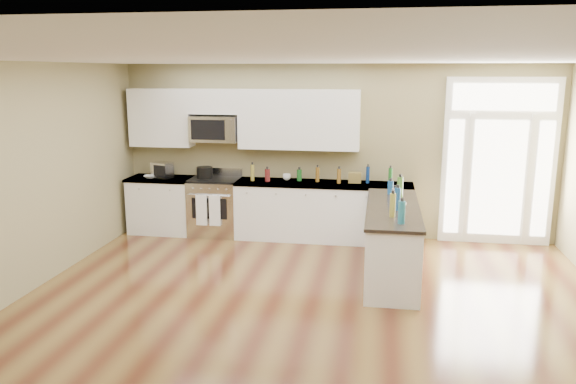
{
  "coord_description": "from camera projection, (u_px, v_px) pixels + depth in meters",
  "views": [
    {
      "loc": [
        0.74,
        -5.06,
        2.69
      ],
      "look_at": [
        -0.44,
        2.0,
        1.14
      ],
      "focal_mm": 35.0,
      "sensor_mm": 36.0,
      "label": 1
    }
  ],
  "objects": [
    {
      "name": "upper_cabinet_right",
      "position": [
        299.0,
        120.0,
        8.95
      ],
      "size": [
        1.94,
        0.33,
        0.95
      ],
      "primitive_type": "cube",
      "color": "white",
      "rests_on": "room_shell"
    },
    {
      "name": "back_cabinet_left",
      "position": [
        163.0,
        206.0,
        9.49
      ],
      "size": [
        1.1,
        0.66,
        0.94
      ],
      "color": "white",
      "rests_on": "ground"
    },
    {
      "name": "kitchen_range",
      "position": [
        215.0,
        206.0,
        9.34
      ],
      "size": [
        0.8,
        0.71,
        1.08
      ],
      "color": "silver",
      "rests_on": "ground"
    },
    {
      "name": "back_cabinet_right",
      "position": [
        322.0,
        213.0,
        9.06
      ],
      "size": [
        2.85,
        0.66,
        0.94
      ],
      "color": "white",
      "rests_on": "ground"
    },
    {
      "name": "counter_bottles",
      "position": [
        359.0,
        187.0,
        7.98
      ],
      "size": [
        2.39,
        2.46,
        0.31
      ],
      "color": "#19591E",
      "rests_on": "back_cabinet_right"
    },
    {
      "name": "upper_cabinet_short",
      "position": [
        215.0,
        101.0,
        9.11
      ],
      "size": [
        0.82,
        0.33,
        0.4
      ],
      "primitive_type": "cube",
      "color": "white",
      "rests_on": "room_shell"
    },
    {
      "name": "upper_cabinet_left",
      "position": [
        161.0,
        118.0,
        9.32
      ],
      "size": [
        1.04,
        0.33,
        0.95
      ],
      "primitive_type": "cube",
      "color": "white",
      "rests_on": "room_shell"
    },
    {
      "name": "cardboard_box",
      "position": [
        355.0,
        178.0,
        8.94
      ],
      "size": [
        0.21,
        0.15,
        0.16
      ],
      "primitive_type": "cube",
      "rotation": [
        0.0,
        0.0,
        0.04
      ],
      "color": "brown",
      "rests_on": "back_cabinet_right"
    },
    {
      "name": "entry_door",
      "position": [
        499.0,
        162.0,
        8.7
      ],
      "size": [
        1.7,
        0.1,
        2.6
      ],
      "color": "white",
      "rests_on": "ground"
    },
    {
      "name": "bowl_peninsula",
      "position": [
        399.0,
        205.0,
        7.33
      ],
      "size": [
        0.21,
        0.21,
        0.06
      ],
      "primitive_type": "imported",
      "rotation": [
        0.0,
        0.0,
        -0.07
      ],
      "color": "white",
      "rests_on": "peninsula_cabinet"
    },
    {
      "name": "bowl_left",
      "position": [
        150.0,
        177.0,
        9.32
      ],
      "size": [
        0.2,
        0.2,
        0.05
      ],
      "primitive_type": "imported",
      "rotation": [
        0.0,
        0.0,
        0.05
      ],
      "color": "white",
      "rests_on": "back_cabinet_left"
    },
    {
      "name": "ground",
      "position": [
        299.0,
        347.0,
        5.57
      ],
      "size": [
        8.0,
        8.0,
        0.0
      ],
      "primitive_type": "plane",
      "color": "#4D2615"
    },
    {
      "name": "peninsula_cabinet",
      "position": [
        392.0,
        243.0,
        7.49
      ],
      "size": [
        0.69,
        2.32,
        0.94
      ],
      "color": "white",
      "rests_on": "ground"
    },
    {
      "name": "microwave",
      "position": [
        215.0,
        129.0,
        9.17
      ],
      "size": [
        0.78,
        0.41,
        0.42
      ],
      "color": "silver",
      "rests_on": "room_shell"
    },
    {
      "name": "toaster_oven",
      "position": [
        162.0,
        170.0,
        9.34
      ],
      "size": [
        0.36,
        0.32,
        0.26
      ],
      "primitive_type": "cube",
      "rotation": [
        0.0,
        0.0,
        -0.32
      ],
      "color": "silver",
      "rests_on": "back_cabinet_left"
    },
    {
      "name": "room_shell",
      "position": [
        299.0,
        179.0,
        5.21
      ],
      "size": [
        8.0,
        8.0,
        8.0
      ],
      "color": "#8C8258",
      "rests_on": "ground"
    },
    {
      "name": "cup_counter",
      "position": [
        287.0,
        177.0,
        9.16
      ],
      "size": [
        0.16,
        0.16,
        0.1
      ],
      "primitive_type": "imported",
      "rotation": [
        0.0,
        0.0,
        0.33
      ],
      "color": "white",
      "rests_on": "back_cabinet_right"
    },
    {
      "name": "stockpot",
      "position": [
        205.0,
        172.0,
        9.25
      ],
      "size": [
        0.29,
        0.29,
        0.2
      ],
      "primitive_type": "cylinder",
      "rotation": [
        0.0,
        0.0,
        0.11
      ],
      "color": "black",
      "rests_on": "kitchen_range"
    }
  ]
}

